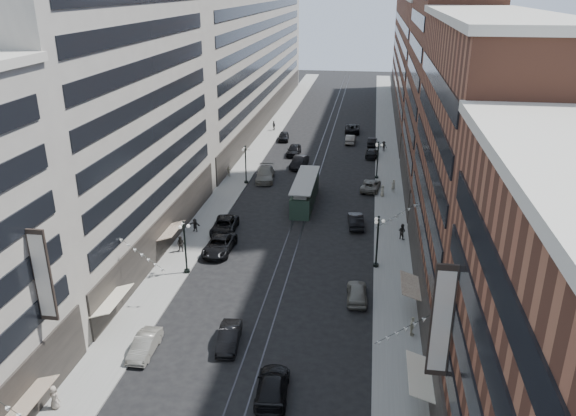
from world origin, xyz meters
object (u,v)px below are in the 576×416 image
Objects in this scene: car_6 at (272,387)px; pedestrian_6 at (229,171)px; pedestrian_7 at (402,231)px; pedestrian_extra_1 at (274,126)px; pedestrian_2 at (181,244)px; car_extra_0 at (352,128)px; car_10 at (356,220)px; car_2 at (219,245)px; car_11 at (371,185)px; lamppost_sw_far at (185,245)px; car_5 at (229,337)px; car_9 at (284,136)px; pedestrian_extra_0 at (382,191)px; lamppost_se_far at (377,240)px; pedestrian_9 at (384,146)px; pedestrian_8 at (393,186)px; pedestrian_4 at (412,326)px; pedestrian_1 at (54,397)px; car_14 at (350,139)px; streetcar at (305,192)px; car_13 at (294,150)px; car_12 at (372,153)px; car_extra_2 at (299,162)px; car_8 at (265,174)px; car_1 at (145,345)px; lamppost_sw_mid at (246,163)px; lamppost_se_mid at (378,159)px; car_7 at (224,226)px; pedestrian_5 at (195,225)px; car_4 at (357,292)px.

car_6 is 3.30× the size of pedestrian_6.
pedestrian_7 is 0.99× the size of pedestrian_extra_1.
pedestrian_2 is 57.37m from car_extra_0.
car_10 is at bearing 29.70° from pedestrian_2.
pedestrian_7 is at bearing 18.17° from car_2.
pedestrian_extra_1 reaches higher than car_11.
lamppost_sw_far is 1.24× the size of car_5.
car_9 is 32.27m from pedestrian_extra_0.
lamppost_se_far reaches higher than pedestrian_9.
pedestrian_8 reaches higher than pedestrian_2.
pedestrian_4 reaches higher than pedestrian_extra_0.
pedestrian_9 is (22.27, 66.23, -0.01)m from pedestrian_1.
car_9 is (-19.75, 59.07, -0.21)m from pedestrian_4.
car_14 is 8.12m from car_extra_0.
streetcar is 2.52× the size of car_10.
pedestrian_1 is 62.61m from car_13.
lamppost_se_far is 1.15× the size of car_12.
car_6 is 30.66m from car_10.
pedestrian_2 is at bearing -37.42° from pedestrian_extra_1.
car_13 is at bearing 86.88° from car_2.
pedestrian_1 reaches higher than car_extra_2.
car_6 is at bearing 151.26° from pedestrian_4.
car_13 is (-13.70, 38.53, -2.22)m from lamppost_se_far.
car_8 is at bearing 67.90° from car_extra_0.
pedestrian_2 is at bearing 179.09° from lamppost_se_far.
car_extra_0 is 15.20m from pedestrian_extra_1.
streetcar reaches higher than car_1.
car_8 is at bearing 89.98° from car_2.
pedestrian_extra_0 reaches higher than car_10.
lamppost_sw_mid is 11.27m from streetcar.
pedestrian_2 is (-2.83, 17.11, 0.33)m from car_1.
lamppost_sw_mid reaches higher than pedestrian_6.
lamppost_sw_mid is at bearing 96.17° from car_2.
pedestrian_4 is at bearing 61.05° from pedestrian_8.
lamppost_sw_far is 1.00× the size of lamppost_se_mid.
streetcar is 2.33× the size of car_13.
car_12 is 0.90× the size of car_extra_2.
pedestrian_5 reaches higher than car_7.
pedestrian_extra_0 is at bearing 22.76° from pedestrian_8.
lamppost_sw_mid is 16.93m from car_7.
lamppost_se_far is at bearing 96.96° from car_14.
pedestrian_5 is at bearing 6.18° from pedestrian_8.
car_12 is at bearing 3.67° from car_13.
car_13 is (4.70, 15.53, -2.22)m from lamppost_sw_mid.
lamppost_sw_mid is 26.60m from pedestrian_7.
car_11 is at bearing 53.79° from pedestrian_5.
lamppost_se_far is 47.66m from car_14.
pedestrian_7 is 28.81m from car_extra_2.
pedestrian_1 is 0.29× the size of car_extra_0.
car_4 is at bearing 95.87° from car_11.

